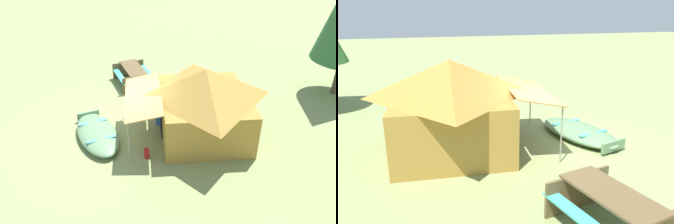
% 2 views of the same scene
% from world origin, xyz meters
% --- Properties ---
extents(ground_plane, '(80.00, 80.00, 0.00)m').
position_xyz_m(ground_plane, '(0.00, 0.00, 0.00)').
color(ground_plane, '#89955B').
extents(beached_rowboat, '(3.04, 1.91, 0.36)m').
position_xyz_m(beached_rowboat, '(0.41, -0.92, 0.19)').
color(beached_rowboat, '#63895F').
rests_on(beached_rowboat, ground_plane).
extents(canvas_cabin_tent, '(3.88, 4.50, 2.41)m').
position_xyz_m(canvas_cabin_tent, '(0.73, 2.72, 1.25)').
color(canvas_cabin_tent, '#A87E33').
rests_on(canvas_cabin_tent, ground_plane).
extents(picnic_table, '(2.06, 1.80, 0.75)m').
position_xyz_m(picnic_table, '(-3.58, 0.75, 0.47)').
color(picnic_table, brown).
rests_on(picnic_table, ground_plane).
extents(cooler_box, '(0.49, 0.60, 0.35)m').
position_xyz_m(cooler_box, '(0.01, 1.48, 0.18)').
color(cooler_box, blue).
rests_on(cooler_box, ground_plane).
extents(fuel_can, '(0.19, 0.19, 0.34)m').
position_xyz_m(fuel_can, '(1.79, 0.60, 0.17)').
color(fuel_can, red).
rests_on(fuel_can, ground_plane).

